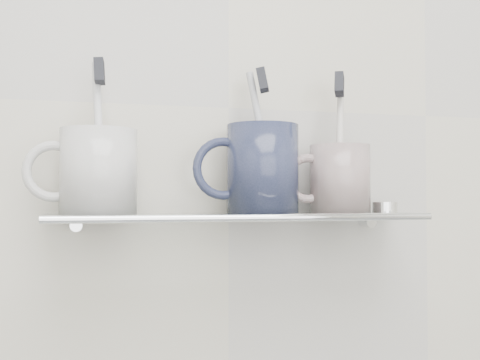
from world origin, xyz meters
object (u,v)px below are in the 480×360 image
object	(u,v)px
mug_center	(263,169)
mug_right	(340,179)
shelf_glass	(240,217)
mug_left	(99,172)

from	to	relation	value
mug_center	mug_right	bearing A→B (deg)	-23.68
shelf_glass	mug_right	xyz separation A→B (m)	(0.15, 0.00, 0.05)
mug_left	mug_center	size ratio (longest dim) A/B	0.90
shelf_glass	mug_right	world-z (taller)	mug_right
shelf_glass	mug_center	xyz separation A→B (m)	(0.03, 0.00, 0.06)
mug_left	mug_right	distance (m)	0.33
shelf_glass	mug_right	size ratio (longest dim) A/B	5.27
mug_left	mug_center	world-z (taller)	mug_center
mug_right	mug_center	bearing A→B (deg)	156.62
mug_left	mug_center	xyz separation A→B (m)	(0.22, 0.00, 0.01)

